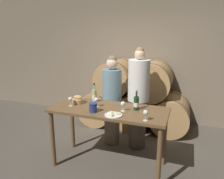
% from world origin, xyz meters
% --- Properties ---
extents(ground_plane, '(10.00, 10.00, 0.00)m').
position_xyz_m(ground_plane, '(0.00, 0.00, 0.00)').
color(ground_plane, '#564F44').
extents(stone_wall_back, '(10.00, 0.12, 3.20)m').
position_xyz_m(stone_wall_back, '(0.00, 2.11, 1.60)').
color(stone_wall_back, '#7F705B').
rests_on(stone_wall_back, ground_plane).
extents(barrel_stack, '(2.31, 0.88, 1.43)m').
position_xyz_m(barrel_stack, '(0.00, 1.55, 0.64)').
color(barrel_stack, tan).
rests_on(barrel_stack, ground_plane).
extents(tasting_table, '(1.70, 0.71, 0.92)m').
position_xyz_m(tasting_table, '(0.00, 0.00, 0.80)').
color(tasting_table, brown).
rests_on(tasting_table, ground_plane).
extents(person_left, '(0.34, 0.34, 1.61)m').
position_xyz_m(person_left, '(-0.19, 0.69, 0.82)').
color(person_left, '#756651').
rests_on(person_left, ground_plane).
extents(person_right, '(0.36, 0.36, 1.76)m').
position_xyz_m(person_right, '(0.28, 0.69, 0.89)').
color(person_right, '#4C4238').
rests_on(person_right, ground_plane).
extents(wine_bottle_red, '(0.08, 0.08, 0.30)m').
position_xyz_m(wine_bottle_red, '(0.39, 0.08, 1.03)').
color(wine_bottle_red, '#193819').
rests_on(wine_bottle_red, tasting_table).
extents(wine_bottle_white, '(0.08, 0.08, 0.30)m').
position_xyz_m(wine_bottle_white, '(-0.33, 0.23, 1.02)').
color(wine_bottle_white, '#ADBC7F').
rests_on(wine_bottle_white, tasting_table).
extents(blue_crock, '(0.12, 0.12, 0.13)m').
position_xyz_m(blue_crock, '(-0.16, -0.20, 0.99)').
color(blue_crock, navy).
rests_on(blue_crock, tasting_table).
extents(bread_basket, '(0.19, 0.19, 0.13)m').
position_xyz_m(bread_basket, '(-0.54, 0.08, 0.97)').
color(bread_basket, tan).
rests_on(bread_basket, tasting_table).
extents(cheese_plate, '(0.24, 0.24, 0.04)m').
position_xyz_m(cheese_plate, '(0.15, -0.24, 0.93)').
color(cheese_plate, white).
rests_on(cheese_plate, tasting_table).
extents(wine_glass_far_left, '(0.07, 0.07, 0.14)m').
position_xyz_m(wine_glass_far_left, '(-0.58, -0.08, 1.03)').
color(wine_glass_far_left, white).
rests_on(wine_glass_far_left, tasting_table).
extents(wine_glass_left, '(0.07, 0.07, 0.14)m').
position_xyz_m(wine_glass_left, '(-0.20, 0.01, 1.03)').
color(wine_glass_left, white).
rests_on(wine_glass_left, tasting_table).
extents(wine_glass_center, '(0.07, 0.07, 0.14)m').
position_xyz_m(wine_glass_center, '(0.22, -0.03, 1.03)').
color(wine_glass_center, white).
rests_on(wine_glass_center, tasting_table).
extents(wine_glass_right, '(0.07, 0.07, 0.14)m').
position_xyz_m(wine_glass_right, '(0.59, -0.27, 1.03)').
color(wine_glass_right, white).
rests_on(wine_glass_right, tasting_table).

